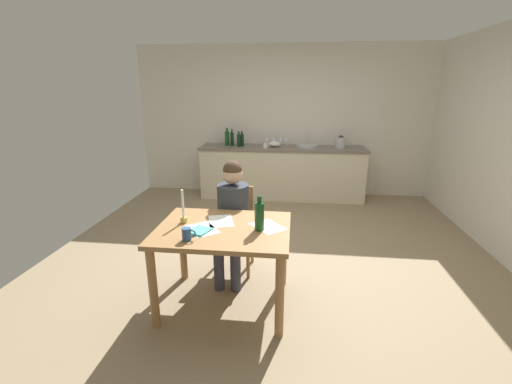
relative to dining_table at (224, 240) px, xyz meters
The scene contains 25 objects.
ground_plane 1.24m from the dining_table, 69.31° to the left, with size 5.20×5.20×0.04m, color #937F60.
wall_back 3.67m from the dining_table, 84.06° to the left, with size 5.20×0.12×2.60m, color silver.
kitchen_counter 3.26m from the dining_table, 83.40° to the left, with size 2.83×0.64×0.90m.
dining_table is the anchor object (origin of this frame).
chair_at_table 0.69m from the dining_table, 91.82° to the left, with size 0.40×0.40×0.88m.
person_seated 0.53m from the dining_table, 92.34° to the left, with size 0.32×0.59×1.19m.
coffee_mug 0.40m from the dining_table, 128.84° to the right, with size 0.11×0.07×0.10m.
candlestick 0.42m from the dining_table, 169.97° to the left, with size 0.06×0.06×0.30m.
book_magazine 0.25m from the dining_table, 146.81° to the right, with size 0.16×0.17×0.02m, color #51B6AA.
paper_letter 0.18m from the dining_table, 110.76° to the left, with size 0.21×0.30×0.00m, color white.
paper_bill 0.21m from the dining_table, 158.32° to the right, with size 0.21×0.30×0.00m, color white.
paper_envelope 0.40m from the dining_table, ahead, with size 0.21×0.30×0.00m, color white.
wine_bottle_on_table 0.39m from the dining_table, ahead, with size 0.08×0.08×0.30m.
sink_unit 3.34m from the dining_table, 76.23° to the left, with size 0.36×0.36×0.24m.
bottle_oil 3.37m from the dining_table, 100.40° to the left, with size 0.08×0.08×0.30m.
bottle_vinegar 3.33m from the dining_table, 98.91° to the left, with size 0.06×0.06×0.28m.
bottle_wine_red 3.22m from the dining_table, 96.77° to the left, with size 0.07×0.07×0.26m.
bottle_sauce 3.27m from the dining_table, 95.89° to the left, with size 0.07×0.07×0.26m.
mixing_bowl 3.26m from the dining_table, 85.86° to the left, with size 0.21×0.21×0.09m, color white.
stovetop_kettle 3.52m from the dining_table, 67.29° to the left, with size 0.18×0.18×0.22m.
wine_glass_near_sink 3.43m from the dining_table, 82.76° to the left, with size 0.07×0.07×0.15m.
wine_glass_by_kettle 3.42m from the dining_table, 84.48° to the left, with size 0.07×0.07×0.15m.
wine_glass_back_left 3.41m from the dining_table, 86.44° to the left, with size 0.07×0.07×0.15m.
wine_glass_back_right 3.40m from the dining_table, 88.51° to the left, with size 0.07×0.07×0.15m.
teacup_on_counter 3.10m from the dining_table, 88.27° to the left, with size 0.11×0.07×0.09m.
Camera 1 is at (0.20, -3.63, 1.88)m, focal length 23.99 mm.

